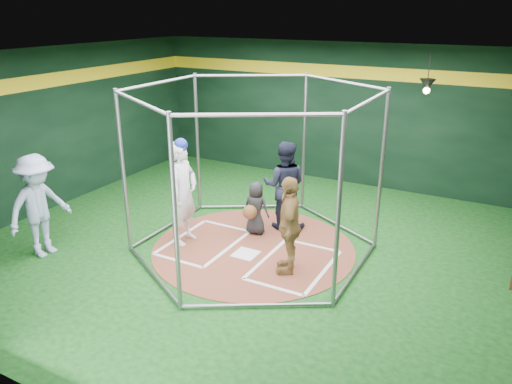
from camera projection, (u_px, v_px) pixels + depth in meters
The scene contains 12 objects.
room_shell at pixel (254, 159), 8.80m from camera, with size 10.10×9.10×3.53m.
clay_disc at pixel (253, 248), 9.40m from camera, with size 3.80×3.80×0.01m, color brown.
home_plate at pixel (246, 254), 9.15m from camera, with size 0.43×0.43×0.01m, color white.
batter_box_left at pixel (204, 242), 9.61m from camera, with size 1.17×1.77×0.01m.
batter_box_right at pixel (294, 265), 8.77m from camera, with size 1.17×1.77×0.01m.
batting_cage at pixel (253, 173), 8.88m from camera, with size 4.05×4.67×3.00m.
pendant_lamp_near at pixel (427, 85), 10.45m from camera, with size 0.34×0.34×0.90m.
batter_figure at pixel (183, 192), 9.32m from camera, with size 0.51×0.75×2.05m.
visitor_leopard at pixel (289, 225), 8.31m from camera, with size 1.00×0.41×1.70m, color tan.
catcher_figure at pixel (255, 208), 9.82m from camera, with size 0.54×0.58×1.07m.
umpire at pixel (284, 185), 9.98m from camera, with size 0.88×0.69×1.81m, color black.
bystander_blue at pixel (39, 206), 8.87m from camera, with size 1.22×0.70×1.89m, color #9FAED2.
Camera 1 is at (4.03, -7.42, 4.27)m, focal length 35.00 mm.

